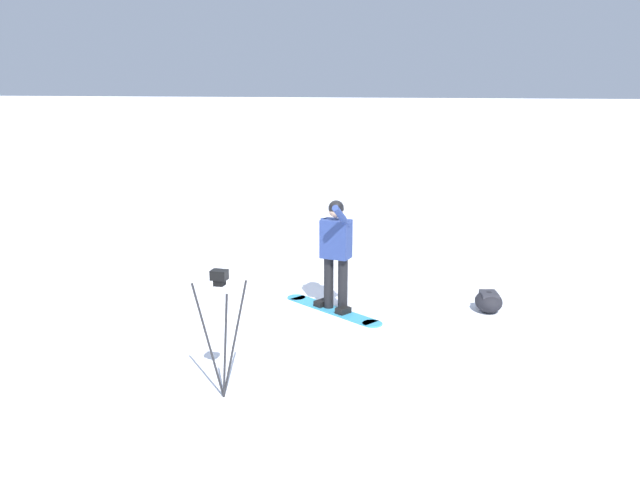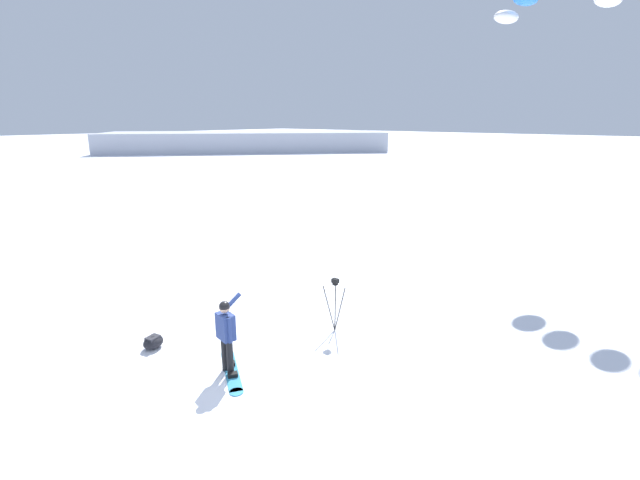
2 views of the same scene
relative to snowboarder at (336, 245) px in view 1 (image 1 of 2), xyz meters
The scene contains 5 objects.
ground_plane 1.02m from the snowboarder, 90.31° to the left, with size 300.00×300.00×0.00m, color white.
snowboarder is the anchor object (origin of this frame).
snowboard 0.94m from the snowboarder, 142.64° to the left, with size 1.09×1.60×0.10m.
gear_bag_large 2.34m from the snowboarder, 77.09° to the right, with size 0.57×0.49×0.29m.
camera_tripod 2.98m from the snowboarder, behind, with size 0.51×0.52×1.38m.
Camera 1 is at (-8.77, -2.39, 3.17)m, focal length 36.95 mm.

